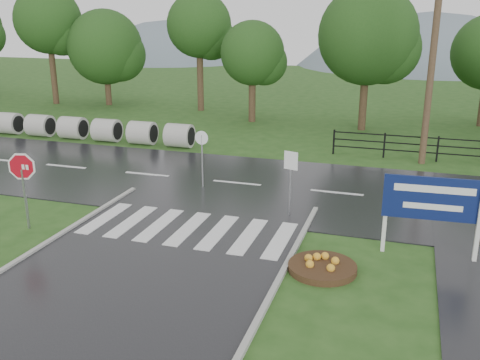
% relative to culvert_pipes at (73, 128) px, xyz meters
% --- Properties ---
extents(ground, '(120.00, 120.00, 0.00)m').
position_rel_culvert_pipes_xyz_m(ground, '(11.00, -15.00, -0.60)').
color(ground, '#264D19').
rests_on(ground, ground).
extents(main_road, '(90.00, 8.00, 0.04)m').
position_rel_culvert_pipes_xyz_m(main_road, '(11.00, -5.00, -0.60)').
color(main_road, black).
rests_on(main_road, ground).
extents(crosswalk, '(6.50, 2.80, 0.02)m').
position_rel_culvert_pipes_xyz_m(crosswalk, '(11.00, -10.00, -0.54)').
color(crosswalk, silver).
rests_on(crosswalk, ground).
extents(fence_west, '(9.58, 0.08, 1.20)m').
position_rel_culvert_pipes_xyz_m(fence_west, '(18.75, 1.00, 0.12)').
color(fence_west, black).
rests_on(fence_west, ground).
extents(hills, '(102.00, 48.00, 48.00)m').
position_rel_culvert_pipes_xyz_m(hills, '(14.49, 50.00, -16.14)').
color(hills, slate).
rests_on(hills, ground).
extents(treeline, '(83.20, 5.20, 10.00)m').
position_rel_culvert_pipes_xyz_m(treeline, '(12.00, 9.00, -0.60)').
color(treeline, '#183B12').
rests_on(treeline, ground).
extents(culvert_pipes, '(13.90, 1.20, 1.20)m').
position_rel_culvert_pipes_xyz_m(culvert_pipes, '(0.00, 0.00, 0.00)').
color(culvert_pipes, '#9E9B93').
rests_on(culvert_pipes, ground).
extents(stop_sign, '(1.14, 0.31, 2.64)m').
position_rel_culvert_pipes_xyz_m(stop_sign, '(6.09, -11.39, 1.24)').
color(stop_sign, '#939399').
rests_on(stop_sign, ground).
extents(estate_billboard, '(2.68, 0.22, 2.34)m').
position_rel_culvert_pipes_xyz_m(estate_billboard, '(18.19, -9.72, 1.01)').
color(estate_billboard, silver).
rests_on(estate_billboard, ground).
extents(flower_bed, '(1.83, 1.83, 0.37)m').
position_rel_culvert_pipes_xyz_m(flower_bed, '(15.51, -11.50, -0.46)').
color(flower_bed, '#332111').
rests_on(flower_bed, ground).
extents(reg_sign_small, '(0.49, 0.16, 2.25)m').
position_rel_culvert_pipes_xyz_m(reg_sign_small, '(13.79, -7.80, 0.98)').
color(reg_sign_small, '#939399').
rests_on(reg_sign_small, ground).
extents(reg_sign_round, '(0.53, 0.06, 2.29)m').
position_rel_culvert_pipes_xyz_m(reg_sign_round, '(9.88, -5.90, 0.84)').
color(reg_sign_round, '#939399').
rests_on(reg_sign_round, ground).
extents(utility_pole_east, '(1.60, 0.30, 8.98)m').
position_rel_culvert_pipes_xyz_m(utility_pole_east, '(18.10, 0.50, 3.97)').
color(utility_pole_east, '#473523').
rests_on(utility_pole_east, ground).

